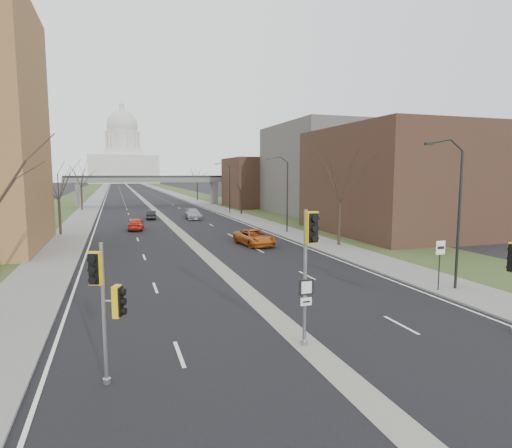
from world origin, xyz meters
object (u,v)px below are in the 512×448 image
car_left_far (151,215)px  car_right_near (254,237)px  signal_pole_left (106,294)px  car_left_near (136,224)px  speed_limit_sign (440,256)px  signal_pole_median (309,253)px  car_right_mid (193,214)px

car_left_far → car_right_near: car_right_near is taller
signal_pole_left → car_left_near: signal_pole_left is taller
speed_limit_sign → car_left_far: size_ratio=0.73×
signal_pole_median → car_left_far: size_ratio=1.38×
signal_pole_left → car_right_near: signal_pole_left is taller
signal_pole_left → car_left_near: size_ratio=1.05×
car_left_near → car_right_mid: size_ratio=0.85×
speed_limit_sign → car_left_near: size_ratio=0.65×
car_left_far → signal_pole_left: bearing=88.2°
signal_pole_median → car_left_near: signal_pole_median is taller
signal_pole_left → signal_pole_median: (7.39, 0.78, 0.74)m
speed_limit_sign → car_right_near: speed_limit_sign is taller
car_right_near → speed_limit_sign: bearing=-82.3°
signal_pole_median → car_right_mid: 49.50m
car_right_near → car_left_near: bearing=117.1°
signal_pole_left → car_left_far: signal_pole_left is taller
car_left_near → car_right_mid: (8.83, 10.23, -0.00)m
car_left_near → speed_limit_sign: bearing=119.8°
speed_limit_sign → car_right_near: bearing=104.3°
car_left_far → speed_limit_sign: bearing=109.5°
signal_pole_median → car_left_near: 39.40m
signal_pole_median → car_left_near: (-4.68, 39.00, -3.04)m
signal_pole_left → car_right_mid: size_ratio=0.90×
signal_pole_left → car_left_far: bearing=107.4°
signal_pole_left → car_left_far: (5.49, 51.98, -2.41)m
signal_pole_left → car_left_far: 52.33m
speed_limit_sign → car_right_near: (-5.06, 18.94, -1.35)m
car_left_near → car_right_mid: car_left_near is taller
signal_pole_median → car_right_mid: signal_pole_median is taller
car_left_near → car_left_far: bearing=-97.3°
signal_pole_median → speed_limit_sign: size_ratio=1.88×
car_left_far → car_right_mid: size_ratio=0.76×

